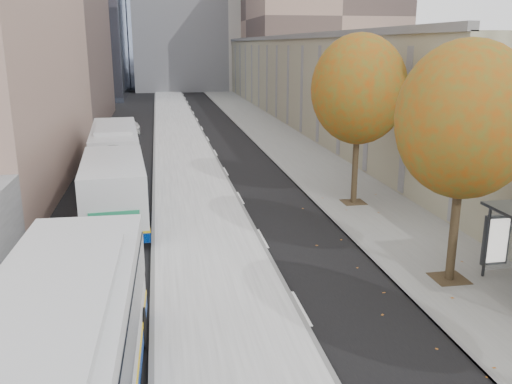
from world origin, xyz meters
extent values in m
cube|color=#A6A6A6|center=(-3.88, 35.00, 0.07)|extent=(4.25, 150.00, 0.15)
cube|color=gray|center=(4.12, 35.00, 0.04)|extent=(4.75, 150.00, 0.08)
cube|color=gray|center=(15.50, 64.00, 4.00)|extent=(18.00, 92.00, 8.00)
cylinder|color=black|center=(3.60, 13.00, 1.70)|extent=(0.28, 0.28, 3.24)
sphere|color=#3E5F20|center=(3.60, 13.00, 5.26)|extent=(4.20, 4.20, 4.20)
cylinder|color=black|center=(3.60, 22.00, 1.77)|extent=(0.28, 0.28, 3.38)
sphere|color=#3E5F20|center=(3.60, 22.00, 5.48)|extent=(4.40, 4.40, 4.40)
cube|color=silver|center=(-7.81, 25.89, 1.43)|extent=(3.60, 17.32, 2.87)
cube|color=black|center=(-7.81, 25.89, 1.96)|extent=(3.61, 16.63, 0.99)
cube|color=#1D7F53|center=(-7.81, 17.33, 1.10)|extent=(1.81, 0.18, 1.11)
imported|color=white|center=(-8.07, 44.02, 0.66)|extent=(2.03, 4.06, 1.33)
camera|label=1|loc=(-5.48, -1.93, 7.45)|focal=38.00mm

